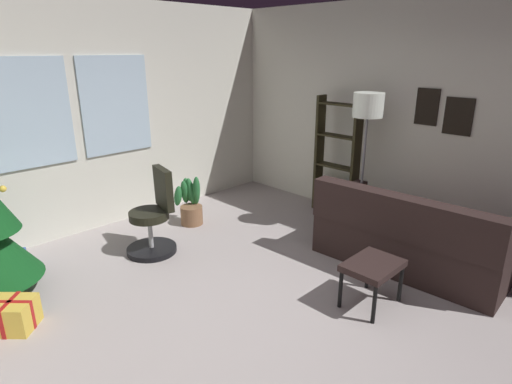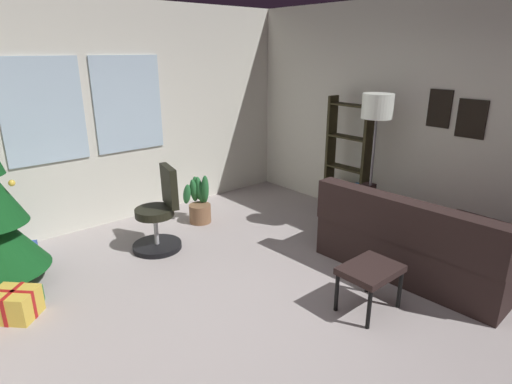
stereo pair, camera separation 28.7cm
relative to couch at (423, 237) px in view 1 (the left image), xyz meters
The scene contains 12 objects.
ground_plane 1.83m from the couch, 166.45° to the left, with size 5.11×5.98×0.10m, color #A39A98.
wall_back_with_windows 4.03m from the couch, 117.02° to the left, with size 5.11×0.12×2.80m.
wall_right_with_frames 1.45m from the couch, 25.96° to the left, with size 0.12×5.98×2.80m.
couch is the anchor object (origin of this frame).
footstool 1.08m from the couch, behind, with size 0.52×0.40×0.42m.
gift_box_green 3.91m from the couch, 149.71° to the left, with size 0.29×0.29×0.16m.
gift_box_gold 3.97m from the couch, 151.55° to the left, with size 0.45×0.46×0.26m.
gift_box_blue 4.38m from the couch, 136.30° to the left, with size 0.32×0.32×0.17m.
office_chair 2.95m from the couch, 129.39° to the left, with size 0.56×0.56×0.97m.
bookshelf 1.71m from the couch, 69.08° to the left, with size 0.18×0.64×1.62m.
floor_lamp 1.51m from the couch, 74.74° to the left, with size 0.35×0.35×1.74m.
potted_plant 2.89m from the couch, 112.10° to the left, with size 0.36×0.39×0.65m.
Camera 1 is at (-2.41, -2.05, 2.21)m, focal length 29.48 mm.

